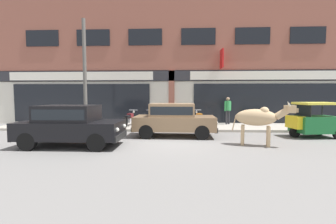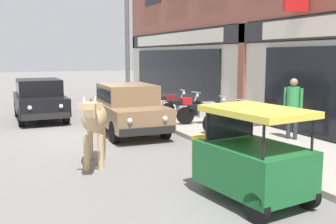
{
  "view_description": "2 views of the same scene",
  "coord_description": "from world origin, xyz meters",
  "px_view_note": "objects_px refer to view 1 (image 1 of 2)",
  "views": [
    {
      "loc": [
        0.39,
        -8.88,
        1.78
      ],
      "look_at": [
        -0.04,
        1.0,
        1.08
      ],
      "focal_mm": 24.0,
      "sensor_mm": 36.0,
      "label": 1
    },
    {
      "loc": [
        11.3,
        -2.64,
        2.34
      ],
      "look_at": [
        3.13,
        1.0,
        1.02
      ],
      "focal_mm": 42.0,
      "sensor_mm": 36.0,
      "label": 2
    }
  ],
  "objects_px": {
    "auto_rickshaw": "(313,122)",
    "motorcycle_3": "(200,119)",
    "utility_pole": "(85,74)",
    "motorcycle_2": "(177,119)",
    "pedestrian": "(228,108)",
    "motorcycle_0": "(129,119)",
    "car_1": "(174,118)",
    "motorcycle_1": "(152,119)",
    "cow": "(259,118)",
    "car_0": "(71,124)"
  },
  "relations": [
    {
      "from": "auto_rickshaw",
      "to": "motorcycle_3",
      "type": "xyz_separation_m",
      "value": [
        -4.63,
        2.51,
        -0.15
      ]
    },
    {
      "from": "motorcycle_3",
      "to": "utility_pole",
      "type": "distance_m",
      "value": 6.54
    },
    {
      "from": "motorcycle_2",
      "to": "auto_rickshaw",
      "type": "bearing_deg",
      "value": -22.73
    },
    {
      "from": "motorcycle_3",
      "to": "pedestrian",
      "type": "relative_size",
      "value": 1.12
    },
    {
      "from": "motorcycle_0",
      "to": "motorcycle_3",
      "type": "distance_m",
      "value": 3.92
    },
    {
      "from": "car_1",
      "to": "motorcycle_0",
      "type": "xyz_separation_m",
      "value": [
        -2.5,
        2.39,
        -0.3
      ]
    },
    {
      "from": "motorcycle_0",
      "to": "pedestrian",
      "type": "xyz_separation_m",
      "value": [
        5.63,
        1.1,
        0.6
      ]
    },
    {
      "from": "motorcycle_3",
      "to": "utility_pole",
      "type": "xyz_separation_m",
      "value": [
        -5.99,
        -1.05,
        2.4
      ]
    },
    {
      "from": "motorcycle_1",
      "to": "utility_pole",
      "type": "relative_size",
      "value": 0.32
    },
    {
      "from": "car_1",
      "to": "motorcycle_1",
      "type": "bearing_deg",
      "value": 117.63
    },
    {
      "from": "motorcycle_3",
      "to": "cow",
      "type": "bearing_deg",
      "value": -68.93
    },
    {
      "from": "motorcycle_1",
      "to": "utility_pole",
      "type": "distance_m",
      "value": 4.19
    },
    {
      "from": "auto_rickshaw",
      "to": "pedestrian",
      "type": "height_order",
      "value": "pedestrian"
    },
    {
      "from": "motorcycle_1",
      "to": "pedestrian",
      "type": "xyz_separation_m",
      "value": [
        4.4,
        1.06,
        0.6
      ]
    },
    {
      "from": "car_0",
      "to": "car_1",
      "type": "xyz_separation_m",
      "value": [
        3.61,
        2.14,
        0.0
      ]
    },
    {
      "from": "cow",
      "to": "motorcycle_0",
      "type": "xyz_separation_m",
      "value": [
        -5.57,
        4.14,
        -0.49
      ]
    },
    {
      "from": "car_1",
      "to": "motorcycle_0",
      "type": "distance_m",
      "value": 3.47
    },
    {
      "from": "car_0",
      "to": "car_1",
      "type": "relative_size",
      "value": 0.99
    },
    {
      "from": "cow",
      "to": "pedestrian",
      "type": "xyz_separation_m",
      "value": [
        0.05,
        5.24,
        0.1
      ]
    },
    {
      "from": "motorcycle_0",
      "to": "motorcycle_2",
      "type": "bearing_deg",
      "value": 2.93
    },
    {
      "from": "cow",
      "to": "car_1",
      "type": "bearing_deg",
      "value": 150.41
    },
    {
      "from": "motorcycle_2",
      "to": "motorcycle_1",
      "type": "bearing_deg",
      "value": -176.35
    },
    {
      "from": "car_0",
      "to": "motorcycle_0",
      "type": "bearing_deg",
      "value": 76.22
    },
    {
      "from": "motorcycle_3",
      "to": "motorcycle_1",
      "type": "bearing_deg",
      "value": -177.25
    },
    {
      "from": "auto_rickshaw",
      "to": "utility_pole",
      "type": "xyz_separation_m",
      "value": [
        -10.62,
        1.46,
        2.25
      ]
    },
    {
      "from": "pedestrian",
      "to": "motorcycle_1",
      "type": "bearing_deg",
      "value": -166.49
    },
    {
      "from": "motorcycle_1",
      "to": "motorcycle_3",
      "type": "distance_m",
      "value": 2.69
    },
    {
      "from": "motorcycle_0",
      "to": "pedestrian",
      "type": "relative_size",
      "value": 1.13
    },
    {
      "from": "car_0",
      "to": "motorcycle_3",
      "type": "xyz_separation_m",
      "value": [
        5.02,
        4.71,
        -0.3
      ]
    },
    {
      "from": "car_0",
      "to": "motorcycle_1",
      "type": "relative_size",
      "value": 2.01
    },
    {
      "from": "car_0",
      "to": "motorcycle_3",
      "type": "bearing_deg",
      "value": 43.13
    },
    {
      "from": "motorcycle_1",
      "to": "motorcycle_2",
      "type": "distance_m",
      "value": 1.42
    },
    {
      "from": "motorcycle_0",
      "to": "motorcycle_2",
      "type": "relative_size",
      "value": 1.0
    },
    {
      "from": "motorcycle_1",
      "to": "motorcycle_2",
      "type": "bearing_deg",
      "value": 3.65
    },
    {
      "from": "cow",
      "to": "motorcycle_1",
      "type": "bearing_deg",
      "value": 136.12
    },
    {
      "from": "car_1",
      "to": "auto_rickshaw",
      "type": "distance_m",
      "value": 6.04
    },
    {
      "from": "auto_rickshaw",
      "to": "motorcycle_1",
      "type": "distance_m",
      "value": 7.69
    },
    {
      "from": "car_1",
      "to": "utility_pole",
      "type": "xyz_separation_m",
      "value": [
        -4.58,
        1.52,
        2.09
      ]
    },
    {
      "from": "utility_pole",
      "to": "motorcycle_1",
      "type": "bearing_deg",
      "value": 15.56
    },
    {
      "from": "cow",
      "to": "pedestrian",
      "type": "bearing_deg",
      "value": 89.42
    },
    {
      "from": "cow",
      "to": "motorcycle_2",
      "type": "relative_size",
      "value": 1.16
    },
    {
      "from": "cow",
      "to": "motorcycle_2",
      "type": "bearing_deg",
      "value": 124.5
    },
    {
      "from": "motorcycle_2",
      "to": "utility_pole",
      "type": "height_order",
      "value": "utility_pole"
    },
    {
      "from": "motorcycle_2",
      "to": "motorcycle_3",
      "type": "relative_size",
      "value": 1.01
    },
    {
      "from": "car_0",
      "to": "auto_rickshaw",
      "type": "bearing_deg",
      "value": 12.81
    },
    {
      "from": "motorcycle_2",
      "to": "pedestrian",
      "type": "relative_size",
      "value": 1.12
    },
    {
      "from": "motorcycle_2",
      "to": "car_1",
      "type": "bearing_deg",
      "value": -93.1
    },
    {
      "from": "motorcycle_0",
      "to": "pedestrian",
      "type": "distance_m",
      "value": 5.76
    },
    {
      "from": "cow",
      "to": "auto_rickshaw",
      "type": "height_order",
      "value": "cow"
    },
    {
      "from": "motorcycle_2",
      "to": "pedestrian",
      "type": "height_order",
      "value": "pedestrian"
    }
  ]
}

